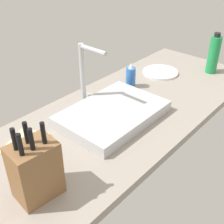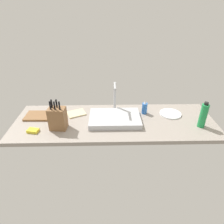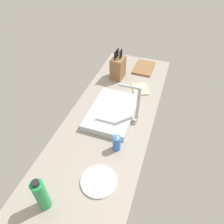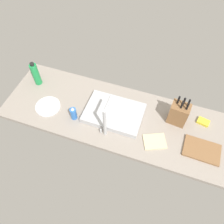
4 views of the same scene
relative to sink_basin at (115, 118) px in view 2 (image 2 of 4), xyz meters
The scene contains 10 objects.
countertop_slab 4.20cm from the sink_basin, 163.26° to the right, with size 182.99×62.68×3.50cm, color gray.
sink_basin is the anchor object (origin of this frame).
faucet 22.92cm from the sink_basin, 88.84° to the left, with size 5.50×15.70×30.02cm.
knife_block 50.68cm from the sink_basin, 167.18° to the right, with size 14.84×11.67×26.55cm.
cutting_board 71.89cm from the sink_basin, behind, with size 26.27×17.52×1.80cm, color brown.
soap_bottle 31.84cm from the sink_basin, 24.03° to the left, with size 5.13×5.13×13.62cm.
water_bottle 76.06cm from the sink_basin, ahead, with size 6.26×6.26×23.42cm.
dinner_plate 55.10cm from the sink_basin, 10.87° to the left, with size 20.49×20.49×1.20cm, color white.
dish_towel 39.54cm from the sink_basin, 160.51° to the left, with size 16.56×12.99×1.20cm, color beige.
dish_sponge 71.40cm from the sink_basin, 166.86° to the right, with size 9.00×6.00×2.40cm, color yellow.
Camera 2 is at (-5.96, -154.81, 100.77)cm, focal length 31.92 mm.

